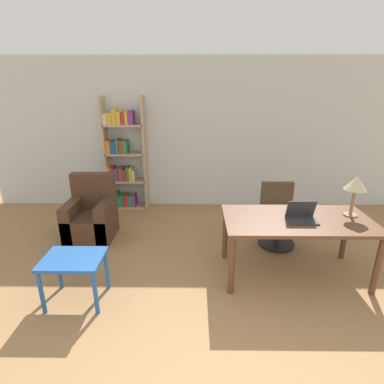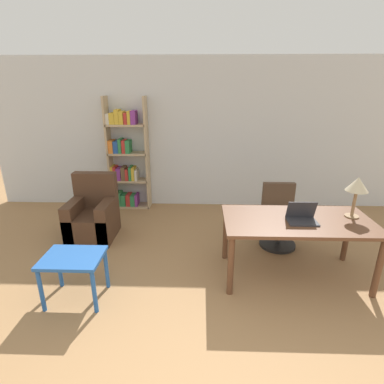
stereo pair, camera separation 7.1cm
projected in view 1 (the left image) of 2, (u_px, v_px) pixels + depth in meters
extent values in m
cube|color=silver|center=(205.00, 135.00, 5.49)|extent=(8.00, 0.06, 2.70)
cube|color=brown|center=(297.00, 220.00, 3.46)|extent=(1.70, 0.86, 0.04)
cylinder|color=brown|center=(232.00, 266.00, 3.25)|extent=(0.07, 0.07, 0.71)
cylinder|color=brown|center=(378.00, 266.00, 3.23)|extent=(0.07, 0.07, 0.71)
cylinder|color=brown|center=(225.00, 234.00, 3.95)|extent=(0.07, 0.07, 0.71)
cylinder|color=brown|center=(345.00, 234.00, 3.93)|extent=(0.07, 0.07, 0.71)
cube|color=#2D2D33|center=(302.00, 221.00, 3.38)|extent=(0.32, 0.22, 0.02)
cube|color=#2D2D33|center=(301.00, 209.00, 3.41)|extent=(0.32, 0.08, 0.21)
cube|color=#19233D|center=(301.00, 209.00, 3.42)|extent=(0.29, 0.06, 0.19)
cylinder|color=olive|center=(350.00, 215.00, 3.54)|extent=(0.16, 0.16, 0.01)
cylinder|color=olive|center=(353.00, 202.00, 3.49)|extent=(0.04, 0.04, 0.30)
cone|color=#C6B793|center=(356.00, 183.00, 3.41)|extent=(0.24, 0.24, 0.16)
cylinder|color=black|center=(276.00, 243.00, 4.38)|extent=(0.51, 0.51, 0.04)
cylinder|color=#262626|center=(277.00, 233.00, 4.33)|extent=(0.06, 0.06, 0.30)
cube|color=#4C3828|center=(278.00, 220.00, 4.26)|extent=(0.48, 0.48, 0.10)
cube|color=#4C3828|center=(277.00, 197.00, 4.36)|extent=(0.45, 0.08, 0.45)
cube|color=#2356A3|center=(73.00, 259.00, 3.09)|extent=(0.61, 0.48, 0.04)
cylinder|color=#2356A3|center=(41.00, 293.00, 2.99)|extent=(0.04, 0.04, 0.49)
cylinder|color=#2356A3|center=(95.00, 293.00, 2.98)|extent=(0.04, 0.04, 0.49)
cylinder|color=#2356A3|center=(59.00, 269.00, 3.37)|extent=(0.04, 0.04, 0.49)
cylinder|color=#2356A3|center=(107.00, 270.00, 3.36)|extent=(0.04, 0.04, 0.49)
cube|color=#472D1E|center=(91.00, 226.00, 4.51)|extent=(0.65, 0.70, 0.41)
cube|color=#472D1E|center=(94.00, 190.00, 4.61)|extent=(0.65, 0.16, 0.55)
cube|color=#472D1E|center=(74.00, 220.00, 4.48)|extent=(0.16, 0.70, 0.60)
cube|color=#472D1E|center=(107.00, 220.00, 4.48)|extent=(0.16, 0.70, 0.60)
cube|color=tan|center=(107.00, 155.00, 5.43)|extent=(0.04, 0.28, 2.04)
cube|color=tan|center=(145.00, 155.00, 5.43)|extent=(0.04, 0.28, 2.04)
cube|color=tan|center=(130.00, 206.00, 5.76)|extent=(0.70, 0.28, 0.04)
cube|color=silver|center=(113.00, 199.00, 5.72)|extent=(0.05, 0.24, 0.26)
cube|color=#2D7F47|center=(117.00, 199.00, 5.72)|extent=(0.09, 0.24, 0.25)
cube|color=#2D7F47|center=(122.00, 200.00, 5.72)|extent=(0.08, 0.24, 0.21)
cube|color=#B72D28|center=(127.00, 200.00, 5.72)|extent=(0.08, 0.24, 0.22)
cube|color=#2D7F47|center=(131.00, 200.00, 5.72)|extent=(0.08, 0.24, 0.20)
cube|color=#7F338C|center=(135.00, 200.00, 5.72)|extent=(0.05, 0.24, 0.22)
cube|color=tan|center=(128.00, 181.00, 5.59)|extent=(0.70, 0.28, 0.04)
cube|color=gold|center=(111.00, 173.00, 5.55)|extent=(0.04, 0.24, 0.26)
cube|color=#B72D28|center=(113.00, 173.00, 5.55)|extent=(0.05, 0.24, 0.25)
cube|color=#7F338C|center=(117.00, 174.00, 5.55)|extent=(0.08, 0.24, 0.22)
cube|color=brown|center=(122.00, 173.00, 5.55)|extent=(0.07, 0.24, 0.25)
cube|color=#B72D28|center=(125.00, 174.00, 5.55)|extent=(0.06, 0.24, 0.21)
cube|color=#2D7F47|center=(129.00, 173.00, 5.55)|extent=(0.05, 0.24, 0.25)
cube|color=gold|center=(131.00, 174.00, 5.55)|extent=(0.05, 0.24, 0.24)
cube|color=silver|center=(134.00, 175.00, 5.56)|extent=(0.04, 0.24, 0.20)
cube|color=tan|center=(126.00, 154.00, 5.43)|extent=(0.70, 0.28, 0.04)
cube|color=orange|center=(109.00, 147.00, 5.38)|extent=(0.08, 0.24, 0.22)
cube|color=#234C99|center=(114.00, 147.00, 5.39)|extent=(0.09, 0.24, 0.21)
cube|color=#2D7F47|center=(118.00, 146.00, 5.38)|extent=(0.05, 0.24, 0.25)
cube|color=#B72D28|center=(122.00, 146.00, 5.38)|extent=(0.06, 0.24, 0.23)
cube|color=#2D7F47|center=(126.00, 147.00, 5.38)|extent=(0.08, 0.24, 0.23)
cube|color=tan|center=(124.00, 125.00, 5.26)|extent=(0.70, 0.28, 0.04)
cube|color=silver|center=(106.00, 119.00, 5.22)|extent=(0.06, 0.24, 0.18)
cube|color=gold|center=(110.00, 119.00, 5.22)|extent=(0.09, 0.24, 0.19)
cube|color=gold|center=(115.00, 117.00, 5.21)|extent=(0.07, 0.24, 0.25)
cube|color=gold|center=(120.00, 118.00, 5.21)|extent=(0.07, 0.24, 0.22)
cube|color=#B72D28|center=(124.00, 119.00, 5.22)|extent=(0.06, 0.24, 0.19)
cube|color=gold|center=(127.00, 118.00, 5.21)|extent=(0.05, 0.24, 0.23)
cube|color=#7F338C|center=(131.00, 117.00, 5.21)|extent=(0.09, 0.24, 0.23)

